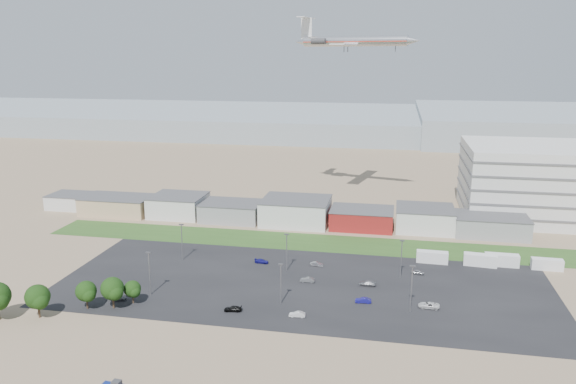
% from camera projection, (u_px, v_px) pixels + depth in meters
% --- Properties ---
extents(ground, '(700.00, 700.00, 0.00)m').
position_uv_depth(ground, '(264.00, 319.00, 119.46)').
color(ground, '#8A7558').
rests_on(ground, ground).
extents(parking_lot, '(120.00, 50.00, 0.01)m').
position_uv_depth(parking_lot, '(303.00, 284.00, 137.60)').
color(parking_lot, black).
rests_on(parking_lot, ground).
extents(grass_strip, '(160.00, 16.00, 0.02)m').
position_uv_depth(grass_strip, '(304.00, 242.00, 169.04)').
color(grass_strip, '#2D511E').
rests_on(grass_strip, ground).
extents(hills_backdrop, '(700.00, 200.00, 9.00)m').
position_uv_depth(hills_backdrop, '(417.00, 126.00, 411.24)').
color(hills_backdrop, gray).
rests_on(hills_backdrop, ground).
extents(building_row, '(170.00, 20.00, 8.00)m').
position_uv_depth(building_row, '(264.00, 210.00, 189.38)').
color(building_row, silver).
rests_on(building_row, ground).
extents(box_trailer_a, '(8.41, 2.93, 3.11)m').
position_uv_depth(box_trailer_a, '(432.00, 257.00, 151.82)').
color(box_trailer_a, silver).
rests_on(box_trailer_a, ground).
extents(box_trailer_b, '(8.75, 3.48, 3.20)m').
position_uv_depth(box_trailer_b, '(480.00, 260.00, 149.50)').
color(box_trailer_b, silver).
rests_on(box_trailer_b, ground).
extents(box_trailer_c, '(8.73, 2.92, 3.25)m').
position_uv_depth(box_trailer_c, '(502.00, 260.00, 149.42)').
color(box_trailer_c, silver).
rests_on(box_trailer_c, ground).
extents(box_trailer_d, '(7.87, 2.63, 2.93)m').
position_uv_depth(box_trailer_d, '(547.00, 264.00, 146.80)').
color(box_trailer_d, silver).
rests_on(box_trailer_d, ground).
extents(tree_left, '(5.61, 5.61, 8.41)m').
position_uv_depth(tree_left, '(38.00, 299.00, 119.26)').
color(tree_left, black).
rests_on(tree_left, ground).
extents(tree_mid, '(4.89, 4.89, 7.34)m').
position_uv_depth(tree_mid, '(86.00, 293.00, 123.57)').
color(tree_mid, black).
rests_on(tree_mid, ground).
extents(tree_right, '(5.45, 5.45, 8.18)m').
position_uv_depth(tree_right, '(112.00, 291.00, 123.77)').
color(tree_right, black).
rests_on(tree_right, ground).
extents(tree_near, '(4.10, 4.10, 6.14)m').
position_uv_depth(tree_near, '(132.00, 291.00, 126.40)').
color(tree_near, black).
rests_on(tree_near, ground).
extents(lightpole_front_l, '(1.23, 0.51, 10.49)m').
position_uv_depth(lightpole_front_l, '(150.00, 273.00, 130.66)').
color(lightpole_front_l, slate).
rests_on(lightpole_front_l, ground).
extents(lightpole_front_m, '(1.12, 0.47, 9.52)m').
position_uv_depth(lightpole_front_m, '(281.00, 284.00, 125.99)').
color(lightpole_front_m, slate).
rests_on(lightpole_front_m, ground).
extents(lightpole_front_r, '(1.26, 0.53, 10.72)m').
position_uv_depth(lightpole_front_r, '(411.00, 289.00, 121.76)').
color(lightpole_front_r, slate).
rests_on(lightpole_front_r, ground).
extents(lightpole_back_l, '(1.20, 0.50, 10.17)m').
position_uv_depth(lightpole_back_l, '(182.00, 242.00, 153.16)').
color(lightpole_back_l, slate).
rests_on(lightpole_back_l, ground).
extents(lightpole_back_m, '(1.18, 0.49, 9.99)m').
position_uv_depth(lightpole_back_m, '(287.00, 252.00, 145.36)').
color(lightpole_back_m, slate).
rests_on(lightpole_back_m, ground).
extents(lightpole_back_r, '(1.17, 0.49, 9.94)m').
position_uv_depth(lightpole_back_r, '(401.00, 259.00, 140.60)').
color(lightpole_back_r, slate).
rests_on(lightpole_back_r, ground).
extents(airliner, '(52.93, 41.80, 13.85)m').
position_uv_depth(airliner, '(355.00, 41.00, 200.61)').
color(airliner, silver).
extents(parked_car_0, '(4.80, 2.42, 1.30)m').
position_uv_depth(parked_car_0, '(429.00, 305.00, 124.62)').
color(parked_car_0, silver).
rests_on(parked_car_0, ground).
extents(parked_car_1, '(3.75, 1.55, 1.21)m').
position_uv_depth(parked_car_1, '(363.00, 300.00, 127.23)').
color(parked_car_1, navy).
rests_on(parked_car_1, ground).
extents(parked_car_3, '(4.10, 2.10, 1.14)m').
position_uv_depth(parked_car_3, '(233.00, 309.00, 123.07)').
color(parked_car_3, black).
rests_on(parked_car_3, ground).
extents(parked_car_6, '(3.88, 1.81, 1.10)m').
position_uv_depth(parked_car_6, '(262.00, 261.00, 151.60)').
color(parked_car_6, navy).
rests_on(parked_car_6, ground).
extents(parked_car_7, '(3.63, 1.27, 1.20)m').
position_uv_depth(parked_car_7, '(307.00, 280.00, 138.89)').
color(parked_car_7, '#595B5E').
rests_on(parked_car_7, ground).
extents(parked_car_8, '(3.38, 1.68, 1.11)m').
position_uv_depth(parked_car_8, '(418.00, 272.00, 143.87)').
color(parked_car_8, '#A5A5AA').
rests_on(parked_car_8, ground).
extents(parked_car_10, '(4.06, 1.95, 1.14)m').
position_uv_depth(parked_car_10, '(119.00, 298.00, 128.68)').
color(parked_car_10, '#595B5E').
rests_on(parked_car_10, ground).
extents(parked_car_11, '(3.53, 1.54, 1.13)m').
position_uv_depth(parked_car_11, '(317.00, 264.00, 149.36)').
color(parked_car_11, '#A5A5AA').
rests_on(parked_car_11, ground).
extents(parked_car_12, '(4.33, 1.86, 1.24)m').
position_uv_depth(parked_car_12, '(367.00, 283.00, 136.65)').
color(parked_car_12, '#A5A5AA').
rests_on(parked_car_12, ground).
extents(parked_car_13, '(3.63, 1.56, 1.16)m').
position_uv_depth(parked_car_13, '(297.00, 314.00, 120.40)').
color(parked_car_13, silver).
rests_on(parked_car_13, ground).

